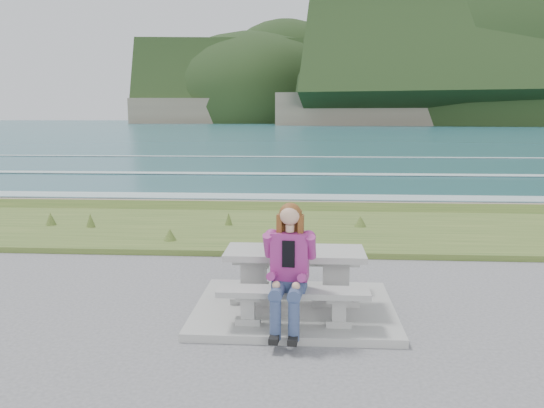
# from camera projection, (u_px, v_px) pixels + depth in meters

# --- Properties ---
(concrete_slab) EXTENTS (2.60, 2.10, 0.10)m
(concrete_slab) POSITION_uv_depth(u_px,v_px,m) (294.00, 309.00, 7.01)
(concrete_slab) COLOR gray
(concrete_slab) RESTS_ON ground
(picnic_table) EXTENTS (1.80, 0.75, 0.75)m
(picnic_table) POSITION_uv_depth(u_px,v_px,m) (295.00, 262.00, 6.90)
(picnic_table) COLOR gray
(picnic_table) RESTS_ON concrete_slab
(bench_landward) EXTENTS (1.80, 0.35, 0.45)m
(bench_landward) POSITION_uv_depth(u_px,v_px,m) (293.00, 297.00, 6.25)
(bench_landward) COLOR gray
(bench_landward) RESTS_ON concrete_slab
(bench_seaward) EXTENTS (1.80, 0.35, 0.45)m
(bench_seaward) POSITION_uv_depth(u_px,v_px,m) (296.00, 265.00, 7.63)
(bench_seaward) COLOR gray
(bench_seaward) RESTS_ON concrete_slab
(grass_verge) EXTENTS (160.00, 4.50, 0.22)m
(grass_verge) POSITION_uv_depth(u_px,v_px,m) (300.00, 232.00, 11.94)
(grass_verge) COLOR #2E4E1D
(grass_verge) RESTS_ON ground
(shore_drop) EXTENTS (160.00, 0.80, 2.20)m
(shore_drop) POSITION_uv_depth(u_px,v_px,m) (302.00, 210.00, 14.79)
(shore_drop) COLOR #625849
(shore_drop) RESTS_ON ground
(ocean) EXTENTS (1600.00, 1600.00, 0.09)m
(ocean) POSITION_uv_depth(u_px,v_px,m) (305.00, 189.00, 32.00)
(ocean) COLOR #20525C
(ocean) RESTS_ON ground
(seated_woman) EXTENTS (0.48, 0.78, 1.48)m
(seated_woman) POSITION_uv_depth(u_px,v_px,m) (288.00, 285.00, 6.09)
(seated_woman) COLOR navy
(seated_woman) RESTS_ON concrete_slab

